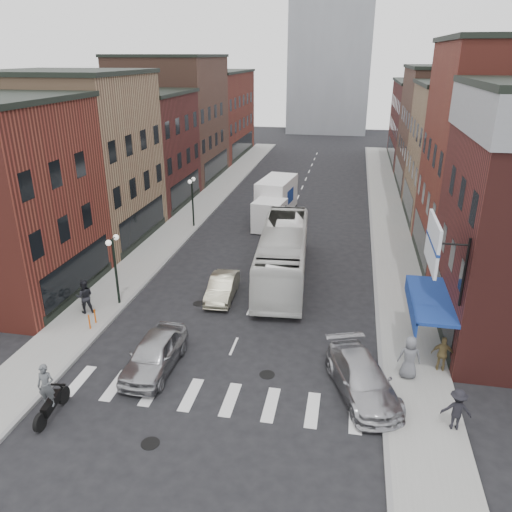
{
  "coord_description": "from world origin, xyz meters",
  "views": [
    {
      "loc": [
        5.05,
        -19.39,
        13.28
      ],
      "look_at": [
        0.15,
        5.96,
        2.81
      ],
      "focal_mm": 35.0,
      "sensor_mm": 36.0,
      "label": 1
    }
  ],
  "objects_px": {
    "transit_bus": "(283,253)",
    "ped_left_solo": "(85,296)",
    "box_truck": "(275,202)",
    "streetlamp_far": "(192,193)",
    "billboard_sign": "(435,245)",
    "ped_right_c": "(410,357)",
    "ped_right_b": "(443,354)",
    "curb_car": "(362,379)",
    "motorcycle_rider": "(48,393)",
    "sedan_left_near": "(155,353)",
    "parked_bicycle": "(86,297)",
    "sedan_left_far": "(222,287)",
    "streetlamp_near": "(114,258)",
    "bike_rack": "(92,319)",
    "ped_right_a": "(457,409)"
  },
  "relations": [
    {
      "from": "curb_car",
      "to": "streetlamp_near",
      "type": "bearing_deg",
      "value": 137.7
    },
    {
      "from": "transit_bus",
      "to": "parked_bicycle",
      "type": "height_order",
      "value": "transit_bus"
    },
    {
      "from": "streetlamp_far",
      "to": "sedan_left_far",
      "type": "bearing_deg",
      "value": -65.21
    },
    {
      "from": "parked_bicycle",
      "to": "ped_left_solo",
      "type": "distance_m",
      "value": 1.08
    },
    {
      "from": "sedan_left_near",
      "to": "ped_right_b",
      "type": "relative_size",
      "value": 2.82
    },
    {
      "from": "ped_right_a",
      "to": "billboard_sign",
      "type": "bearing_deg",
      "value": -73.78
    },
    {
      "from": "box_truck",
      "to": "sedan_left_far",
      "type": "distance_m",
      "value": 14.96
    },
    {
      "from": "parked_bicycle",
      "to": "bike_rack",
      "type": "bearing_deg",
      "value": -72.21
    },
    {
      "from": "bike_rack",
      "to": "transit_bus",
      "type": "bearing_deg",
      "value": 43.0
    },
    {
      "from": "box_truck",
      "to": "ped_left_solo",
      "type": "bearing_deg",
      "value": -104.84
    },
    {
      "from": "sedan_left_near",
      "to": "ped_right_a",
      "type": "xyz_separation_m",
      "value": [
        12.61,
        -1.69,
        0.2
      ]
    },
    {
      "from": "box_truck",
      "to": "ped_right_b",
      "type": "xyz_separation_m",
      "value": [
        10.72,
        -20.27,
        -0.72
      ]
    },
    {
      "from": "billboard_sign",
      "to": "ped_right_c",
      "type": "height_order",
      "value": "billboard_sign"
    },
    {
      "from": "curb_car",
      "to": "parked_bicycle",
      "type": "distance_m",
      "value": 16.05
    },
    {
      "from": "sedan_left_near",
      "to": "bike_rack",
      "type": "bearing_deg",
      "value": 149.37
    },
    {
      "from": "transit_bus",
      "to": "ped_right_c",
      "type": "height_order",
      "value": "transit_bus"
    },
    {
      "from": "box_truck",
      "to": "streetlamp_far",
      "type": "bearing_deg",
      "value": -147.58
    },
    {
      "from": "sedan_left_near",
      "to": "ped_left_solo",
      "type": "bearing_deg",
      "value": 144.74
    },
    {
      "from": "curb_car",
      "to": "ped_left_solo",
      "type": "distance_m",
      "value": 15.37
    },
    {
      "from": "box_truck",
      "to": "sedan_left_far",
      "type": "relative_size",
      "value": 2.03
    },
    {
      "from": "curb_car",
      "to": "ped_right_c",
      "type": "distance_m",
      "value": 2.44
    },
    {
      "from": "transit_bus",
      "to": "ped_right_b",
      "type": "relative_size",
      "value": 7.14
    },
    {
      "from": "box_truck",
      "to": "ped_right_b",
      "type": "relative_size",
      "value": 4.91
    },
    {
      "from": "motorcycle_rider",
      "to": "parked_bicycle",
      "type": "distance_m",
      "value": 9.41
    },
    {
      "from": "streetlamp_far",
      "to": "motorcycle_rider",
      "type": "xyz_separation_m",
      "value": [
        1.55,
        -23.35,
        -1.78
      ]
    },
    {
      "from": "billboard_sign",
      "to": "ped_right_a",
      "type": "distance_m",
      "value": 6.39
    },
    {
      "from": "transit_bus",
      "to": "sedan_left_near",
      "type": "height_order",
      "value": "transit_bus"
    },
    {
      "from": "transit_bus",
      "to": "ped_left_solo",
      "type": "height_order",
      "value": "transit_bus"
    },
    {
      "from": "motorcycle_rider",
      "to": "curb_car",
      "type": "relative_size",
      "value": 0.47
    },
    {
      "from": "sedan_left_near",
      "to": "curb_car",
      "type": "xyz_separation_m",
      "value": [
        9.18,
        -0.06,
        -0.05
      ]
    },
    {
      "from": "billboard_sign",
      "to": "ped_left_solo",
      "type": "distance_m",
      "value": 18.1
    },
    {
      "from": "transit_bus",
      "to": "parked_bicycle",
      "type": "xyz_separation_m",
      "value": [
        -10.32,
        -6.06,
        -1.07
      ]
    },
    {
      "from": "streetlamp_near",
      "to": "transit_bus",
      "type": "distance_m",
      "value": 10.29
    },
    {
      "from": "streetlamp_far",
      "to": "curb_car",
      "type": "bearing_deg",
      "value": -55.33
    },
    {
      "from": "streetlamp_near",
      "to": "transit_bus",
      "type": "relative_size",
      "value": 0.34
    },
    {
      "from": "bike_rack",
      "to": "curb_car",
      "type": "xyz_separation_m",
      "value": [
        13.72,
        -2.85,
        0.2
      ]
    },
    {
      "from": "sedan_left_near",
      "to": "parked_bicycle",
      "type": "xyz_separation_m",
      "value": [
        -6.06,
        4.94,
        -0.21
      ]
    },
    {
      "from": "motorcycle_rider",
      "to": "ped_right_b",
      "type": "bearing_deg",
      "value": 13.33
    },
    {
      "from": "box_truck",
      "to": "ped_left_solo",
      "type": "height_order",
      "value": "box_truck"
    },
    {
      "from": "billboard_sign",
      "to": "ped_right_b",
      "type": "distance_m",
      "value": 5.25
    },
    {
      "from": "ped_left_solo",
      "to": "ped_right_a",
      "type": "height_order",
      "value": "ped_left_solo"
    },
    {
      "from": "curb_car",
      "to": "ped_right_b",
      "type": "height_order",
      "value": "ped_right_b"
    },
    {
      "from": "motorcycle_rider",
      "to": "streetlamp_far",
      "type": "bearing_deg",
      "value": 85.96
    },
    {
      "from": "curb_car",
      "to": "ped_right_c",
      "type": "xyz_separation_m",
      "value": [
        1.97,
        1.39,
        0.39
      ]
    },
    {
      "from": "billboard_sign",
      "to": "ped_left_solo",
      "type": "bearing_deg",
      "value": 173.01
    },
    {
      "from": "billboard_sign",
      "to": "ped_right_a",
      "type": "xyz_separation_m",
      "value": [
        0.96,
        -3.68,
        -5.13
      ]
    },
    {
      "from": "streetlamp_far",
      "to": "ped_left_solo",
      "type": "height_order",
      "value": "streetlamp_far"
    },
    {
      "from": "streetlamp_near",
      "to": "sedan_left_near",
      "type": "bearing_deg",
      "value": -51.67
    },
    {
      "from": "billboard_sign",
      "to": "parked_bicycle",
      "type": "bearing_deg",
      "value": 170.54
    },
    {
      "from": "sedan_left_near",
      "to": "curb_car",
      "type": "bearing_deg",
      "value": 0.54
    }
  ]
}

